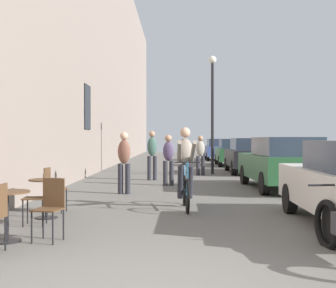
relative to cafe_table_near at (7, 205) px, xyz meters
The scene contains 16 objects.
building_facade_left 13.19m from the cafe_table_near, 95.99° to the left, with size 0.54×68.00×12.66m.
cafe_table_near is the anchor object (origin of this frame).
cafe_chair_near_toward_wall 0.61m from the cafe_table_near, ahead, with size 0.45×0.45×0.89m.
cafe_table_mid 1.90m from the cafe_table_near, 89.42° to the left, with size 0.64×0.64×0.72m.
cafe_chair_mid_toward_street 1.22m from the cafe_table_near, 85.54° to the left, with size 0.41×0.41×0.89m.
cafe_chair_mid_toward_wall 2.57m from the cafe_table_near, 91.26° to the left, with size 0.41×0.41×0.89m.
cyclist_on_bicycle 4.10m from the cafe_table_near, 50.39° to the left, with size 0.52×1.76×1.74m.
pedestrian_near 5.69m from the cafe_table_near, 79.51° to the left, with size 0.37×0.29×1.65m.
pedestrian_mid 8.09m from the cafe_table_near, 74.39° to the left, with size 0.36×0.26×1.59m.
pedestrian_far 9.72m from the cafe_table_near, 80.71° to the left, with size 0.37×0.29×1.74m.
pedestrian_furthest 12.18m from the cafe_table_near, 73.80° to the left, with size 0.36×0.28×1.59m.
street_lamp 13.25m from the cafe_table_near, 72.40° to the left, with size 0.32×0.32×4.90m.
parked_car_second 8.65m from the cafe_table_near, 50.75° to the left, with size 1.91×4.30×1.51m.
parked_car_third 14.05m from the cafe_table_near, 66.79° to the left, with size 1.84×4.23×1.49m.
parked_car_fourth 18.99m from the cafe_table_near, 73.20° to the left, with size 1.79×4.08×1.44m.
parked_car_fifth 25.00m from the cafe_table_near, 77.79° to the left, with size 1.75×4.12×1.46m.
Camera 1 is at (0.19, -4.15, 1.47)m, focal length 48.31 mm.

